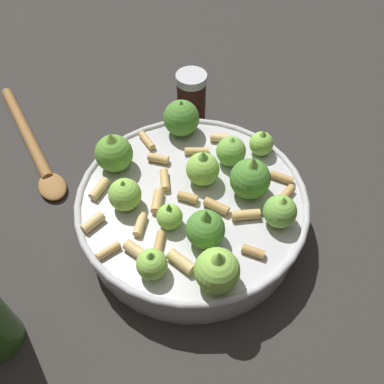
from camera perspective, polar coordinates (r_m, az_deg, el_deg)
name	(u,v)px	position (r m, az deg, el deg)	size (l,w,h in m)	color
ground_plane	(192,222)	(0.52, 0.00, -4.31)	(2.40, 2.40, 0.00)	#2D2B28
cooking_pan	(193,204)	(0.49, 0.09, -1.76)	(0.28, 0.28, 0.11)	#B7B7BC
pepper_shaker	(191,100)	(0.62, -0.09, 12.89)	(0.04, 0.04, 0.09)	#33140F
wooden_spoon	(33,146)	(0.64, -21.57, 6.10)	(0.26, 0.07, 0.02)	olive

